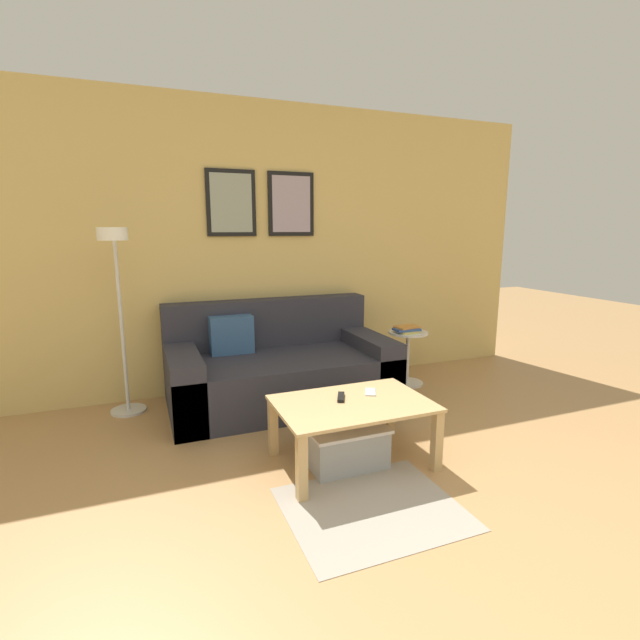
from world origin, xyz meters
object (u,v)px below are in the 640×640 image
side_table (408,353)px  floor_lamp (118,295)px  book_stack (407,329)px  cell_phone (370,392)px  remote_control (341,397)px  couch (279,369)px  storage_bin (342,442)px  coffee_table (352,412)px

side_table → floor_lamp: bearing=178.4°
book_stack → cell_phone: (-0.94, -1.06, -0.13)m
floor_lamp → remote_control: (1.28, -1.17, -0.57)m
couch → side_table: couch is taller
remote_control → storage_bin: bearing=-75.0°
couch → side_table: size_ratio=3.60×
couch → cell_phone: size_ratio=13.08×
side_table → cell_phone: size_ratio=3.63×
side_table → storage_bin: bearing=-136.2°
cell_phone → floor_lamp: bearing=169.8°
couch → cell_phone: couch is taller
storage_bin → book_stack: bearing=44.1°
floor_lamp → book_stack: bearing=-1.9°
coffee_table → book_stack: bearing=46.3°
side_table → book_stack: bearing=-155.1°
storage_bin → remote_control: bearing=78.8°
book_stack → remote_control: bearing=-136.8°
coffee_table → book_stack: book_stack is taller
book_stack → side_table: bearing=24.9°
storage_bin → floor_lamp: 1.95m
storage_bin → side_table: (1.20, 1.15, 0.18)m
book_stack → couch: bearing=178.8°
side_table → remote_control: side_table is taller
storage_bin → cell_phone: (0.23, 0.07, 0.28)m
storage_bin → remote_control: (0.01, 0.04, 0.28)m
cell_phone → couch: bearing=132.4°
floor_lamp → remote_control: size_ratio=9.78×
side_table → book_stack: book_stack is taller
couch → coffee_table: 1.20m
storage_bin → floor_lamp: bearing=136.4°
remote_control → cell_phone: remote_control is taller
book_stack → remote_control: (-1.16, -1.09, -0.12)m
storage_bin → couch: bearing=93.4°
floor_lamp → side_table: (2.47, -0.07, -0.67)m
storage_bin → remote_control: size_ratio=3.28×
coffee_table → side_table: size_ratio=1.86×
side_table → remote_control: 1.62m
storage_bin → side_table: size_ratio=0.97×
cell_phone → storage_bin: bearing=-135.7°
couch → cell_phone: 1.13m
floor_lamp → book_stack: size_ratio=5.70×
coffee_table → cell_phone: size_ratio=6.76×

